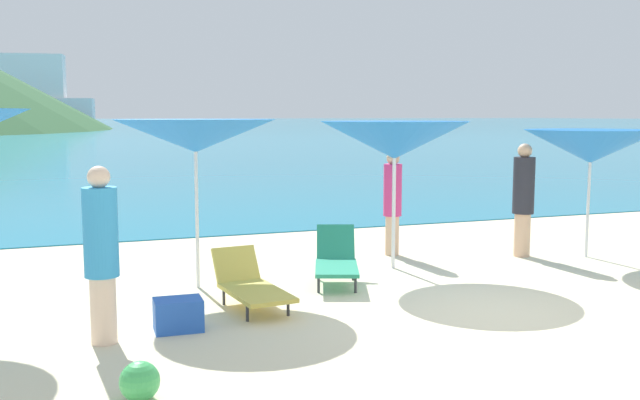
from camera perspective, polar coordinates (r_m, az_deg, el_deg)
ground_plane at (r=17.64m, az=-4.59°, el=-1.11°), size 50.00×100.00×0.30m
ocean_water at (r=233.13m, az=-19.28°, el=5.86°), size 650.00×440.00×0.02m
umbrella_2 at (r=9.41m, az=-9.90°, el=5.05°), size 2.31×2.31×2.21m
umbrella_3 at (r=10.53m, az=5.96°, el=4.76°), size 2.36×2.36×2.18m
umbrella_4 at (r=12.11m, az=20.75°, el=4.01°), size 2.22×2.22×2.04m
lounge_chair_0 at (r=8.56m, az=-5.56°, el=-6.72°), size 0.72×1.44×0.63m
lounge_chair_1 at (r=9.70m, az=1.30°, el=-4.75°), size 0.99×1.47×0.71m
beachgoer_1 at (r=11.90m, az=15.89°, el=0.24°), size 0.34×0.34×1.82m
beachgoer_2 at (r=11.60m, az=5.80°, el=-0.01°), size 0.29×0.29×1.68m
beachgoer_3 at (r=7.38m, az=-17.02°, el=-3.86°), size 0.34×0.34×1.78m
beach_ball at (r=6.04m, az=-14.17°, el=-13.82°), size 0.32×0.32×0.32m
cooler_box at (r=7.80m, az=-11.22°, el=-8.95°), size 0.51×0.38×0.34m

